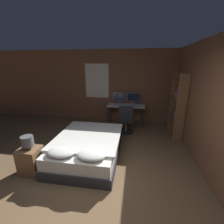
% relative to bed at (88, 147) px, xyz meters
% --- Properties ---
extents(ground_plane, '(20.00, 20.00, 0.00)m').
position_rel_bed_xyz_m(ground_plane, '(0.55, -1.37, -0.27)').
color(ground_plane, brown).
extents(wall_back, '(12.00, 0.08, 2.70)m').
position_rel_bed_xyz_m(wall_back, '(0.54, 2.65, 1.09)').
color(wall_back, brown).
rests_on(wall_back, ground_plane).
extents(wall_side_right, '(0.06, 12.00, 2.70)m').
position_rel_bed_xyz_m(wall_side_right, '(2.53, 0.13, 1.08)').
color(wall_side_right, brown).
rests_on(wall_side_right, ground_plane).
extents(bed, '(1.50, 1.95, 0.61)m').
position_rel_bed_xyz_m(bed, '(0.00, 0.00, 0.00)').
color(bed, '#2D2D33').
rests_on(bed, ground_plane).
extents(nightstand, '(0.41, 0.37, 0.55)m').
position_rel_bed_xyz_m(nightstand, '(-0.99, -0.70, 0.01)').
color(nightstand, brown).
rests_on(nightstand, ground_plane).
extents(bedside_lamp, '(0.23, 0.23, 0.27)m').
position_rel_bed_xyz_m(bedside_lamp, '(-0.99, -0.70, 0.45)').
color(bedside_lamp, gray).
rests_on(bedside_lamp, nightstand).
extents(desk, '(1.36, 0.60, 0.75)m').
position_rel_bed_xyz_m(desk, '(0.76, 2.28, 0.38)').
color(desk, beige).
rests_on(desk, ground_plane).
extents(monitor_left, '(0.48, 0.16, 0.43)m').
position_rel_bed_xyz_m(monitor_left, '(0.49, 2.47, 0.73)').
color(monitor_left, '#B7B7BC').
rests_on(monitor_left, desk).
extents(monitor_right, '(0.48, 0.16, 0.43)m').
position_rel_bed_xyz_m(monitor_right, '(1.03, 2.47, 0.73)').
color(monitor_right, '#B7B7BC').
rests_on(monitor_right, desk).
extents(keyboard, '(0.42, 0.13, 0.02)m').
position_rel_bed_xyz_m(keyboard, '(0.76, 2.08, 0.49)').
color(keyboard, '#B7B7BC').
rests_on(keyboard, desk).
extents(computer_mouse, '(0.07, 0.05, 0.04)m').
position_rel_bed_xyz_m(computer_mouse, '(1.06, 2.08, 0.50)').
color(computer_mouse, '#B7B7BC').
rests_on(computer_mouse, desk).
extents(office_chair, '(0.52, 0.52, 0.95)m').
position_rel_bed_xyz_m(office_chair, '(0.81, 1.51, 0.13)').
color(office_chair, black).
rests_on(office_chair, ground_plane).
extents(bookshelf, '(0.28, 0.78, 1.93)m').
position_rel_bed_xyz_m(bookshelf, '(2.34, 1.48, 0.79)').
color(bookshelf, brown).
rests_on(bookshelf, ground_plane).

